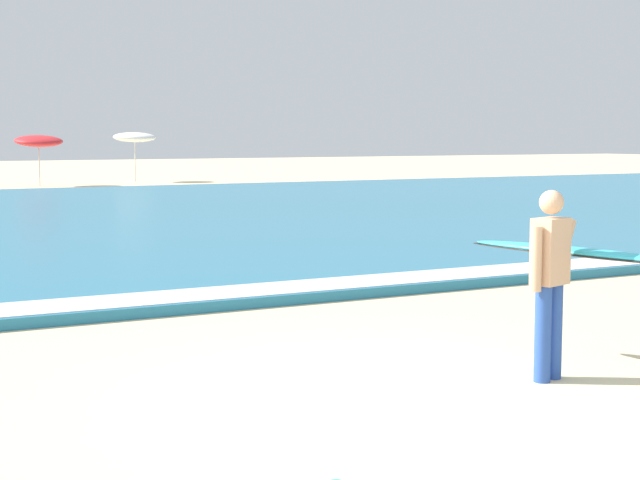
% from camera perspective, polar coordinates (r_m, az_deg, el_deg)
% --- Properties ---
extents(ground_plane, '(160.00, 160.00, 0.00)m').
position_cam_1_polar(ground_plane, '(8.59, 6.18, -9.04)').
color(ground_plane, beige).
extents(surf_foam, '(120.00, 1.01, 0.01)m').
position_cam_1_polar(surf_foam, '(13.22, -7.09, -3.09)').
color(surf_foam, white).
rests_on(surf_foam, sea).
extents(surfer_with_board, '(1.25, 2.39, 1.73)m').
position_cam_1_polar(surfer_with_board, '(9.46, 13.63, -1.44)').
color(surfer_with_board, '#284CA3').
rests_on(surfer_with_board, ground).
extents(beach_umbrella_4, '(2.04, 2.08, 2.27)m').
position_cam_1_polar(beach_umbrella_4, '(44.93, -15.66, 5.42)').
color(beach_umbrella_4, beige).
rests_on(beach_umbrella_4, ground).
extents(beach_umbrella_5, '(1.99, 2.01, 2.37)m').
position_cam_1_polar(beach_umbrella_5, '(47.99, -10.47, 5.75)').
color(beach_umbrella_5, beige).
rests_on(beach_umbrella_5, ground).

